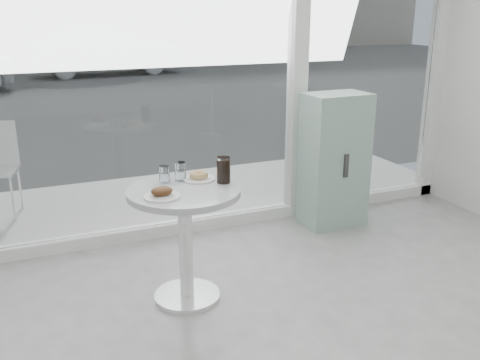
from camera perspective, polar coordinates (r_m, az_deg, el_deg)
name	(u,v)px	position (r m, az deg, el deg)	size (l,w,h in m)	color
storefront	(208,27)	(4.43, -3.45, 15.93)	(5.00, 0.14, 3.00)	white
main_table	(185,221)	(3.45, -5.91, -4.41)	(0.72, 0.72, 0.77)	white
patio_deck	(177,197)	(5.47, -6.69, -1.86)	(5.60, 1.60, 0.05)	silver
street	(61,74)	(17.32, -18.53, 10.63)	(40.00, 24.00, 0.00)	#3D3D3D
mint_cabinet	(334,160)	(4.75, 9.99, 2.08)	(0.55, 0.39, 1.17)	#87AC9C
car_silver	(105,50)	(16.75, -14.20, 13.27)	(1.53, 4.38, 1.44)	#A7AAAF
plate_fritter	(162,193)	(3.23, -8.28, -1.39)	(0.22, 0.22, 0.07)	white
plate_donut	(199,177)	(3.54, -4.42, 0.34)	(0.21, 0.21, 0.05)	white
water_tumbler_a	(164,175)	(3.51, -8.07, 0.53)	(0.07, 0.07, 0.11)	white
water_tumbler_b	(180,172)	(3.54, -6.39, 0.84)	(0.08, 0.08, 0.12)	white
cola_glass	(224,170)	(3.46, -1.77, 1.03)	(0.09, 0.09, 0.17)	white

